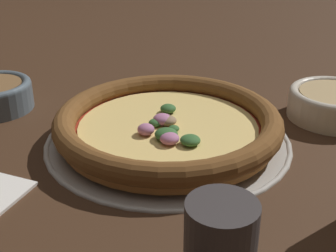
# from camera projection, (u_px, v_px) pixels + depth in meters

# --- Properties ---
(ground_plane) EXTENTS (3.00, 3.00, 0.00)m
(ground_plane) POSITION_uv_depth(u_px,v_px,m) (168.00, 140.00, 0.69)
(ground_plane) COLOR #3D2616
(pizza_tray) EXTENTS (0.36, 0.36, 0.01)m
(pizza_tray) POSITION_uv_depth(u_px,v_px,m) (168.00, 139.00, 0.69)
(pizza_tray) COLOR #B7B2A8
(pizza_tray) RESTS_ON ground_plane
(pizza) EXTENTS (0.33, 0.33, 0.04)m
(pizza) POSITION_uv_depth(u_px,v_px,m) (168.00, 124.00, 0.68)
(pizza) COLOR #A86B33
(pizza) RESTS_ON pizza_tray
(bowl_near) EXTENTS (0.14, 0.14, 0.05)m
(bowl_near) POSITION_uv_depth(u_px,v_px,m) (334.00, 102.00, 0.75)
(bowl_near) COLOR beige
(bowl_near) RESTS_ON ground_plane
(drinking_cup) EXTENTS (0.06, 0.06, 0.09)m
(drinking_cup) POSITION_uv_depth(u_px,v_px,m) (220.00, 247.00, 0.41)
(drinking_cup) COLOR #383333
(drinking_cup) RESTS_ON ground_plane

